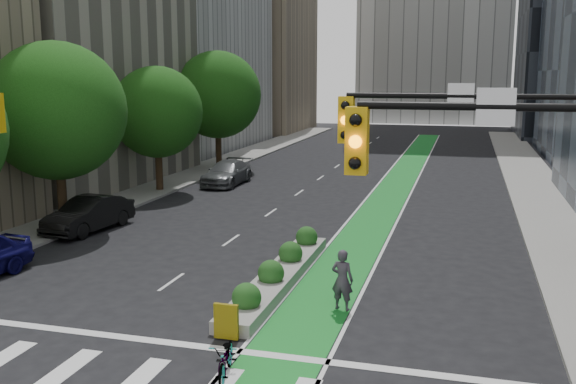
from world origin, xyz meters
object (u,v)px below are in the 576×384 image
Objects in this scene: bicycle at (226,358)px; parked_car_left_far at (227,173)px; median_planter at (280,272)px; parked_car_left_mid at (89,214)px; cyclist at (342,280)px.

parked_car_left_far is at bearing 98.39° from bicycle.
median_planter is 2.10× the size of parked_car_left_mid.
cyclist is 0.40× the size of parked_car_left_mid.
parked_car_left_far is at bearing 90.20° from parked_car_left_mid.
parked_car_left_far reaches higher than median_planter.
parked_car_left_far is at bearing -49.77° from cyclist.
cyclist is 15.00m from parked_car_left_mid.
bicycle is 0.36× the size of parked_car_left_far.
median_planter is 11.73m from parked_car_left_mid.
cyclist reaches higher than parked_car_left_mid.
median_planter is 5.38× the size of bicycle.
parked_car_left_far is (-9.10, 18.61, 0.40)m from median_planter.
parked_car_left_far is (-11.74, 20.68, -0.20)m from cyclist.
parked_car_left_mid reaches higher than median_planter.
bicycle is at bearing -68.87° from parked_car_left_far.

